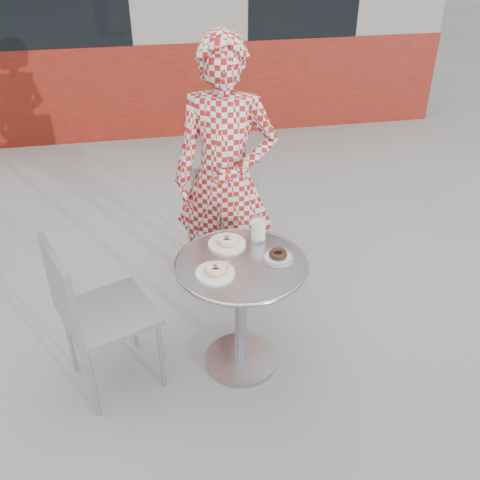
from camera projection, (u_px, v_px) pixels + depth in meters
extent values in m
plane|color=#9F9D98|center=(236.00, 363.00, 3.08)|extent=(60.00, 60.00, 0.00)
cube|color=maroon|center=(175.00, 90.00, 5.86)|extent=(6.02, 0.20, 1.00)
cylinder|color=#B4B4B9|center=(241.00, 359.00, 3.09)|extent=(0.42, 0.42, 0.03)
cylinder|color=#B4B4B9|center=(241.00, 315.00, 2.91)|extent=(0.07, 0.07, 0.67)
cylinder|color=#B4B4B9|center=(241.00, 264.00, 2.73)|extent=(0.67, 0.67, 0.02)
torus|color=#B4B4B9|center=(241.00, 264.00, 2.73)|extent=(0.69, 0.69, 0.02)
cube|color=#9DA0A5|center=(219.00, 214.00, 3.62)|extent=(0.46, 0.46, 0.03)
cube|color=#9DA0A5|center=(226.00, 197.00, 3.33)|extent=(0.43, 0.06, 0.43)
cube|color=#9DA0A5|center=(109.00, 314.00, 2.74)|extent=(0.56, 0.56, 0.03)
cube|color=#9DA0A5|center=(61.00, 291.00, 2.52)|extent=(0.19, 0.41, 0.43)
imported|color=maroon|center=(225.00, 180.00, 3.18)|extent=(0.72, 0.58, 1.70)
cylinder|color=white|center=(227.00, 244.00, 2.86)|extent=(0.20, 0.20, 0.01)
torus|color=#D78453|center=(227.00, 240.00, 2.85)|extent=(0.12, 0.12, 0.04)
cylinder|color=white|center=(215.00, 273.00, 2.64)|extent=(0.20, 0.20, 0.01)
torus|color=#D78453|center=(215.00, 269.00, 2.62)|extent=(0.11, 0.11, 0.04)
sphere|color=#B77A3F|center=(226.00, 264.00, 2.65)|extent=(0.04, 0.04, 0.04)
cylinder|color=white|center=(278.00, 257.00, 2.75)|extent=(0.16, 0.16, 0.01)
torus|color=black|center=(278.00, 254.00, 2.74)|extent=(0.10, 0.10, 0.03)
torus|color=black|center=(278.00, 257.00, 2.75)|extent=(0.17, 0.17, 0.01)
cylinder|color=white|center=(258.00, 231.00, 2.88)|extent=(0.08, 0.08, 0.11)
cylinder|color=white|center=(258.00, 229.00, 2.87)|extent=(0.09, 0.09, 0.13)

